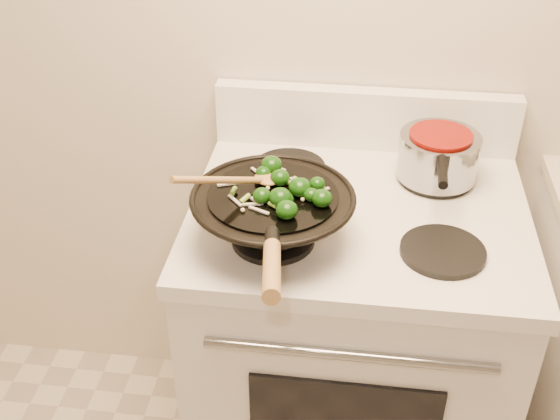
# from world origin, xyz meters

# --- Properties ---
(stove) EXTENTS (0.78, 0.67, 1.08)m
(stove) POSITION_xyz_m (-0.24, 1.17, 0.47)
(stove) COLOR white
(stove) RESTS_ON ground
(wok) EXTENTS (0.35, 0.57, 0.19)m
(wok) POSITION_xyz_m (-0.42, 1.02, 0.99)
(wok) COLOR black
(wok) RESTS_ON stove
(stirfry) EXTENTS (0.25, 0.21, 0.04)m
(stirfry) POSITION_xyz_m (-0.38, 1.02, 1.05)
(stirfry) COLOR #0E3608
(stirfry) RESTS_ON wok
(wooden_spoon) EXTENTS (0.19, 0.22, 0.11)m
(wooden_spoon) POSITION_xyz_m (-0.48, 1.01, 1.08)
(wooden_spoon) COLOR olive
(wooden_spoon) RESTS_ON wok
(saucepan) EXTENTS (0.19, 0.31, 0.11)m
(saucepan) POSITION_xyz_m (-0.06, 1.32, 0.99)
(saucepan) COLOR gray
(saucepan) RESTS_ON stove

